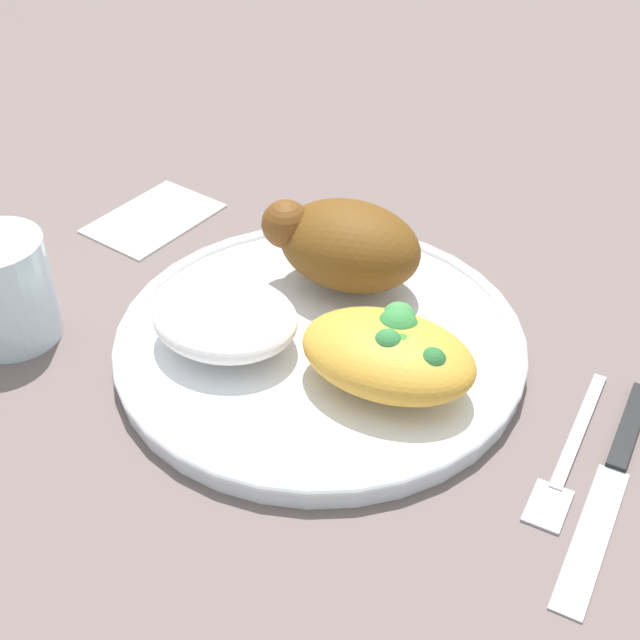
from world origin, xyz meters
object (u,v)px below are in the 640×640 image
plate (320,341)px  mac_cheese_with_broccoli (390,352)px  napkin (154,218)px  roasted_chicken (344,244)px  fork (569,453)px  rice_pile (225,318)px  knife (616,466)px  water_glass (4,290)px

plate → mac_cheese_with_broccoli: size_ratio=2.49×
napkin → roasted_chicken: bearing=170.0°
mac_cheese_with_broccoli → napkin: 0.29m
fork → napkin: fork is taller
fork → mac_cheese_with_broccoli: bearing=0.1°
fork → napkin: 0.40m
rice_pile → knife: 0.26m
mac_cheese_with_broccoli → napkin: mac_cheese_with_broccoli is taller
roasted_chicken → knife: (-0.22, 0.09, -0.05)m
plate → roasted_chicken: size_ratio=2.44×
water_glass → mac_cheese_with_broccoli: bearing=-169.0°
rice_pile → knife: bearing=-177.7°
knife → roasted_chicken: bearing=-21.6°
fork → rice_pile: bearing=2.4°
rice_pile → fork: rice_pile is taller
plate → water_glass: water_glass is taller
mac_cheese_with_broccoli → plate: bearing=-21.9°
mac_cheese_with_broccoli → knife: 0.15m
roasted_chicken → water_glass: (0.19, 0.14, -0.01)m
fork → knife: size_ratio=0.75×
roasted_chicken → napkin: roasted_chicken is taller
fork → water_glass: 0.39m
rice_pile → water_glass: (0.15, 0.04, 0.00)m
knife → napkin: (0.41, -0.12, -0.00)m
rice_pile → mac_cheese_with_broccoli: (-0.11, -0.01, 0.00)m
mac_cheese_with_broccoli → napkin: (0.26, -0.12, -0.04)m
knife → water_glass: (0.41, 0.05, 0.04)m
plate → knife: 0.21m
plate → knife: plate is taller
roasted_chicken → knife: roasted_chicken is taller
plate → knife: size_ratio=1.48×
plate → water_glass: size_ratio=3.64×
roasted_chicken → napkin: bearing=-10.0°
plate → fork: plate is taller
water_glass → napkin: (-0.00, -0.17, -0.04)m
knife → mac_cheese_with_broccoli: bearing=0.4°
rice_pile → water_glass: size_ratio=1.30×
napkin → fork: bearing=162.5°
mac_cheese_with_broccoli → knife: mac_cheese_with_broccoli is taller
plate → water_glass: (0.20, 0.08, 0.03)m
water_glass → rice_pile: bearing=-164.3°
rice_pile → mac_cheese_with_broccoli: size_ratio=0.89×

